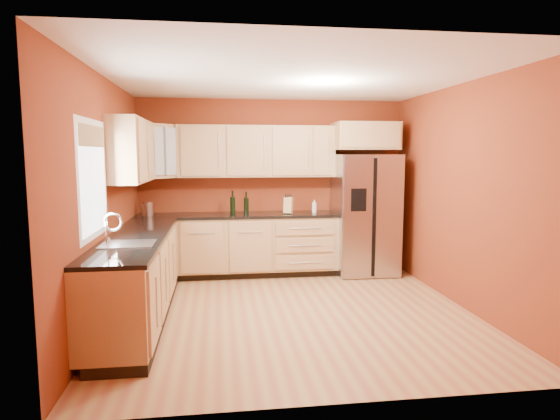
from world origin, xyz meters
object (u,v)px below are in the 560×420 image
canister_left (149,209)px  wine_bottle_a (246,203)px  knife_block (288,206)px  soap_dispenser (314,206)px  refrigerator (365,214)px

canister_left → wine_bottle_a: size_ratio=0.61×
knife_block → soap_dispenser: knife_block is taller
refrigerator → knife_block: 1.16m
canister_left → refrigerator: bearing=-0.5°
wine_bottle_a → refrigerator: bearing=-2.0°
canister_left → soap_dispenser: 2.39m
canister_left → knife_block: (1.99, -0.01, 0.02)m
knife_block → soap_dispenser: 0.41m
refrigerator → canister_left: bearing=179.5°
wine_bottle_a → canister_left: bearing=-178.6°
soap_dispenser → knife_block: bearing=-171.5°
wine_bottle_a → knife_block: wine_bottle_a is taller
wine_bottle_a → knife_block: size_ratio=1.36×
refrigerator → soap_dispenser: refrigerator is taller
canister_left → wine_bottle_a: (1.38, 0.03, 0.06)m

